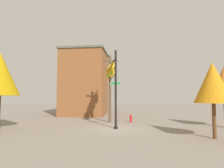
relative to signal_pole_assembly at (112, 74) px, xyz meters
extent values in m
plane|color=gray|center=(-2.50, -0.64, -5.25)|extent=(120.00, 120.00, 0.00)
cylinder|color=black|center=(-2.50, -0.64, -1.69)|extent=(0.20, 0.20, 7.12)
cylinder|color=black|center=(-2.50, -0.64, -5.15)|extent=(0.36, 0.36, 0.20)
cylinder|color=black|center=(0.42, 0.07, 1.13)|extent=(5.87, 1.56, 0.14)
cylinder|color=black|center=(-1.19, -0.32, 0.63)|extent=(2.67, 0.73, 1.08)
cube|color=yellow|center=(-1.60, -0.42, 0.38)|extent=(0.39, 0.42, 1.10)
cube|color=black|center=(-1.56, -0.62, 0.38)|extent=(0.44, 0.13, 1.22)
sphere|color=maroon|center=(-1.64, -0.22, 0.72)|extent=(0.22, 0.22, 0.22)
cylinder|color=yellow|center=(-1.66, -0.17, 0.77)|extent=(0.25, 0.18, 0.23)
sphere|color=#855607|center=(-1.64, -0.22, 0.38)|extent=(0.22, 0.22, 0.22)
cylinder|color=yellow|center=(-1.66, -0.17, 0.43)|extent=(0.25, 0.18, 0.23)
sphere|color=#20FF59|center=(-1.64, -0.22, 0.04)|extent=(0.22, 0.22, 0.22)
cylinder|color=yellow|center=(-1.66, -0.17, 0.09)|extent=(0.25, 0.18, 0.23)
cube|color=yellow|center=(-0.70, -0.20, 0.38)|extent=(0.39, 0.42, 1.10)
cube|color=black|center=(-0.66, -0.40, 0.38)|extent=(0.44, 0.14, 1.22)
sphere|color=maroon|center=(-0.75, -0.01, 0.72)|extent=(0.22, 0.22, 0.22)
cylinder|color=yellow|center=(-0.76, 0.05, 0.77)|extent=(0.26, 0.19, 0.23)
sphere|color=#855607|center=(-0.75, -0.01, 0.38)|extent=(0.22, 0.22, 0.22)
cylinder|color=yellow|center=(-0.76, 0.05, 0.43)|extent=(0.26, 0.19, 0.23)
sphere|color=#20FF59|center=(-0.75, -0.01, 0.04)|extent=(0.22, 0.22, 0.22)
cylinder|color=yellow|center=(-0.76, 0.05, 0.09)|extent=(0.26, 0.19, 0.23)
cube|color=yellow|center=(0.19, 0.02, 0.38)|extent=(0.41, 0.44, 1.10)
cube|color=black|center=(0.25, -0.17, 0.38)|extent=(0.43, 0.16, 1.22)
sphere|color=maroon|center=(0.14, 0.21, 0.72)|extent=(0.22, 0.22, 0.22)
cylinder|color=yellow|center=(0.12, 0.27, 0.77)|extent=(0.26, 0.20, 0.23)
sphere|color=#855607|center=(0.14, 0.21, 0.38)|extent=(0.22, 0.22, 0.22)
cylinder|color=yellow|center=(0.12, 0.27, 0.43)|extent=(0.26, 0.20, 0.23)
sphere|color=#20FF59|center=(0.14, 0.21, 0.04)|extent=(0.22, 0.22, 0.22)
cylinder|color=yellow|center=(0.12, 0.27, 0.09)|extent=(0.26, 0.20, 0.23)
cube|color=yellow|center=(1.09, 0.24, 0.38)|extent=(0.41, 0.44, 1.10)
cube|color=black|center=(1.15, 0.05, 0.38)|extent=(0.43, 0.16, 1.22)
sphere|color=maroon|center=(1.03, 0.43, 0.72)|extent=(0.22, 0.22, 0.22)
cylinder|color=yellow|center=(1.02, 0.49, 0.77)|extent=(0.26, 0.20, 0.23)
sphere|color=#855607|center=(1.03, 0.43, 0.38)|extent=(0.22, 0.22, 0.22)
cylinder|color=yellow|center=(1.02, 0.49, 0.43)|extent=(0.26, 0.20, 0.23)
sphere|color=#20FF59|center=(1.03, 0.43, 0.04)|extent=(0.22, 0.22, 0.22)
cylinder|color=yellow|center=(1.02, 0.49, 0.09)|extent=(0.26, 0.20, 0.23)
cube|color=yellow|center=(1.99, 0.46, 0.38)|extent=(0.39, 0.42, 1.10)
cube|color=black|center=(2.03, 0.26, 0.38)|extent=(0.44, 0.14, 1.22)
sphere|color=maroon|center=(1.94, 0.65, 0.72)|extent=(0.22, 0.22, 0.22)
cylinder|color=yellow|center=(1.93, 0.71, 0.77)|extent=(0.26, 0.19, 0.23)
sphere|color=#855607|center=(1.94, 0.65, 0.38)|extent=(0.22, 0.22, 0.22)
cylinder|color=yellow|center=(1.93, 0.71, 0.43)|extent=(0.26, 0.19, 0.23)
sphere|color=#20FF59|center=(1.94, 0.65, 0.04)|extent=(0.22, 0.22, 0.22)
cylinder|color=yellow|center=(1.93, 0.71, 0.09)|extent=(0.26, 0.19, 0.23)
cube|color=yellow|center=(2.89, 0.68, 0.38)|extent=(0.39, 0.42, 1.10)
cube|color=black|center=(2.93, 0.48, 0.38)|extent=(0.44, 0.13, 1.22)
sphere|color=maroon|center=(2.85, 0.87, 0.72)|extent=(0.22, 0.22, 0.22)
cylinder|color=yellow|center=(2.84, 0.93, 0.77)|extent=(0.25, 0.18, 0.23)
sphere|color=#855607|center=(2.85, 0.87, 0.38)|extent=(0.22, 0.22, 0.22)
cylinder|color=yellow|center=(2.84, 0.93, 0.43)|extent=(0.25, 0.18, 0.23)
sphere|color=#20FF59|center=(2.85, 0.87, 0.04)|extent=(0.22, 0.22, 0.22)
cylinder|color=yellow|center=(2.84, 0.93, 0.09)|extent=(0.25, 0.18, 0.23)
cube|color=white|center=(0.71, 0.14, 1.43)|extent=(0.92, 0.24, 0.26)
cube|color=#126B2A|center=(0.71, 0.14, 1.43)|extent=(0.88, 0.24, 0.22)
cube|color=white|center=(-2.50, -0.64, -1.17)|extent=(0.24, 0.92, 0.26)
cube|color=#177C36|center=(-2.50, -0.64, -1.17)|extent=(0.24, 0.88, 0.22)
cylinder|color=brown|center=(1.72, 0.38, -1.45)|extent=(0.31, 0.31, 7.60)
cube|color=brown|center=(1.72, 0.38, 1.75)|extent=(0.32, 1.80, 0.12)
cylinder|color=red|center=(2.10, -1.95, -4.93)|extent=(0.24, 0.24, 0.65)
sphere|color=red|center=(2.10, -1.95, -4.53)|extent=(0.22, 0.22, 0.22)
cylinder|color=red|center=(2.25, -1.95, -4.90)|extent=(0.12, 0.10, 0.10)
cylinder|color=brown|center=(-5.75, -7.71, -4.04)|extent=(0.25, 0.25, 2.43)
cone|color=#C57C13|center=(-5.75, -7.71, -1.40)|extent=(2.56, 2.56, 2.84)
cone|color=#A37E09|center=(-4.30, 9.41, -0.40)|extent=(3.39, 3.39, 3.76)
cube|color=brown|center=(9.57, 5.32, -0.32)|extent=(6.79, 6.50, 9.87)
cube|color=#53584A|center=(9.57, 5.32, 4.77)|extent=(7.09, 6.80, 0.30)
cube|color=#A5B7C6|center=(6.94, 8.59, 0.53)|extent=(0.90, 0.04, 1.20)
cube|color=#A5B7C6|center=(9.24, 8.59, -1.53)|extent=(0.90, 0.04, 1.20)
cube|color=#A5B7C6|center=(11.61, 8.59, 1.22)|extent=(0.90, 0.04, 1.20)
camera|label=1|loc=(-19.33, -2.11, -2.41)|focal=29.84mm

